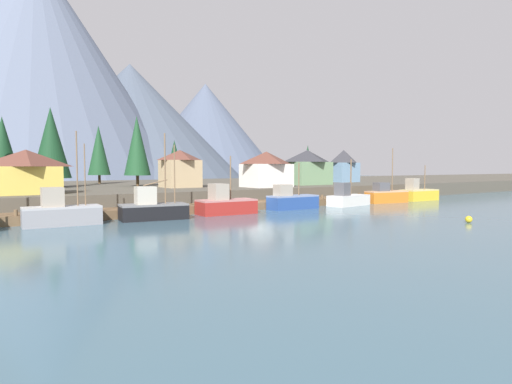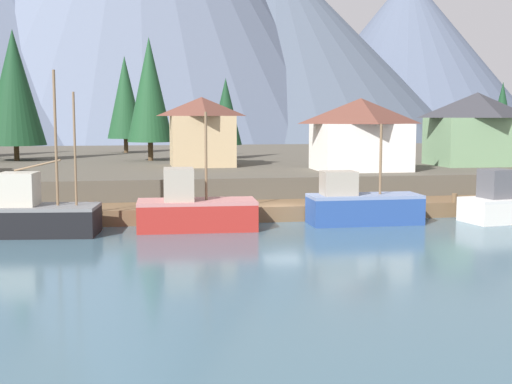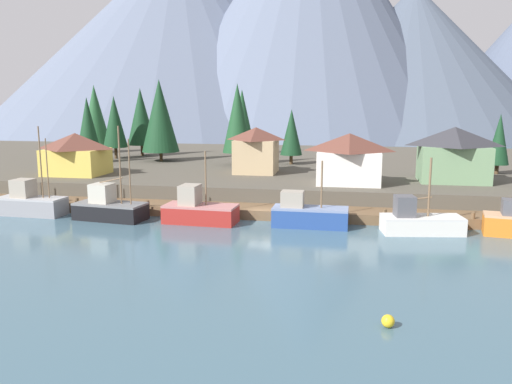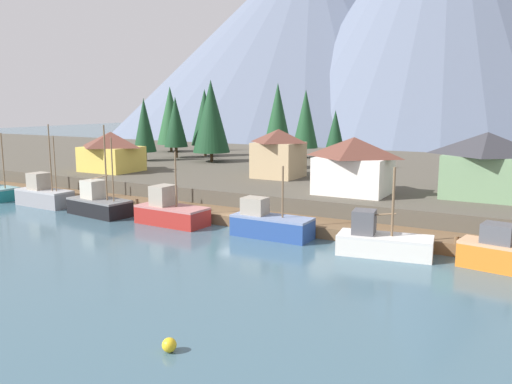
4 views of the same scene
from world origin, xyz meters
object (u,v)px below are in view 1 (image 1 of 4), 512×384
at_px(conifer_near_right, 51,143).
at_px(fishing_boat_red, 225,204).
at_px(conifer_far_right, 175,159).
at_px(channel_buoy, 469,219).
at_px(fishing_boat_black, 152,209).
at_px(fishing_boat_white, 348,199).
at_px(fishing_boat_grey, 61,212).
at_px(conifer_near_left, 308,161).
at_px(house_white, 266,169).
at_px(conifer_back_right, 3,146).
at_px(fishing_boat_orange, 386,195).
at_px(fishing_boat_yellow, 418,194).
at_px(fishing_boat_blue, 292,201).
at_px(house_tan, 180,168).
at_px(house_yellow, 26,171).
at_px(conifer_mid_right, 137,146).
at_px(conifer_mid_left, 99,150).
at_px(house_green, 307,167).
at_px(house_blue, 344,166).

bearing_deg(conifer_near_right, fishing_boat_red, -62.89).
xyz_separation_m(conifer_far_right, channel_buoy, (10.90, -49.58, -6.91)).
xyz_separation_m(fishing_boat_black, fishing_boat_white, (30.07, -0.02, -0.13)).
distance_m(fishing_boat_black, conifer_far_right, 33.02).
bearing_deg(fishing_boat_grey, conifer_near_right, 85.17).
bearing_deg(fishing_boat_red, conifer_near_left, 37.50).
relative_size(house_white, conifer_back_right, 0.64).
bearing_deg(house_white, conifer_far_right, 116.62).
distance_m(fishing_boat_orange, fishing_boat_yellow, 8.53).
height_order(fishing_boat_orange, conifer_near_right, conifer_near_right).
xyz_separation_m(fishing_boat_yellow, house_white, (-23.99, 11.36, 4.26)).
distance_m(fishing_boat_orange, channel_buoy, 24.90).
bearing_deg(fishing_boat_blue, fishing_boat_red, -177.54).
distance_m(fishing_boat_yellow, conifer_near_right, 60.95).
height_order(house_tan, house_white, house_tan).
distance_m(house_yellow, house_white, 34.35).
height_order(conifer_near_right, conifer_mid_right, conifer_near_right).
xyz_separation_m(fishing_boat_grey, conifer_mid_left, (14.04, 41.15, 7.72)).
distance_m(fishing_boat_grey, conifer_near_right, 30.03).
relative_size(house_white, conifer_far_right, 0.90).
height_order(conifer_mid_left, conifer_back_right, conifer_back_right).
distance_m(house_yellow, house_tan, 23.05).
relative_size(house_yellow, house_green, 0.94).
distance_m(house_green, channel_buoy, 37.87).
relative_size(fishing_boat_yellow, conifer_mid_left, 0.61).
relative_size(house_yellow, channel_buoy, 10.72).
relative_size(fishing_boat_grey, conifer_near_left, 1.20).
bearing_deg(channel_buoy, house_white, 94.16).
distance_m(fishing_boat_grey, conifer_mid_left, 44.16).
xyz_separation_m(fishing_boat_yellow, conifer_mid_left, (-42.70, 41.30, 7.82)).
xyz_separation_m(house_green, conifer_near_left, (6.87, 7.81, 1.20)).
bearing_deg(fishing_boat_black, fishing_boat_blue, 9.12).
height_order(house_white, conifer_back_right, conifer_back_right).
relative_size(fishing_boat_black, house_white, 1.28).
distance_m(fishing_boat_yellow, conifer_far_right, 43.60).
bearing_deg(house_white, fishing_boat_black, -153.61).
height_order(fishing_boat_blue, fishing_boat_white, fishing_boat_white).
distance_m(house_white, conifer_back_right, 43.06).
distance_m(fishing_boat_yellow, house_blue, 21.91).
bearing_deg(conifer_far_right, conifer_near_right, 178.93).
bearing_deg(house_green, conifer_back_right, 156.18).
xyz_separation_m(conifer_back_right, channel_buoy, (37.58, -57.06, -8.82)).
distance_m(fishing_boat_black, conifer_mid_right, 28.79).
bearing_deg(conifer_near_right, fishing_boat_grey, -97.31).
relative_size(fishing_boat_black, conifer_back_right, 0.82).
relative_size(fishing_boat_red, conifer_near_right, 0.57).
height_order(fishing_boat_orange, house_green, house_green).
height_order(fishing_boat_white, conifer_back_right, conifer_back_right).
relative_size(conifer_mid_left, conifer_far_right, 1.39).
xyz_separation_m(house_green, house_blue, (15.56, 6.02, 0.29)).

